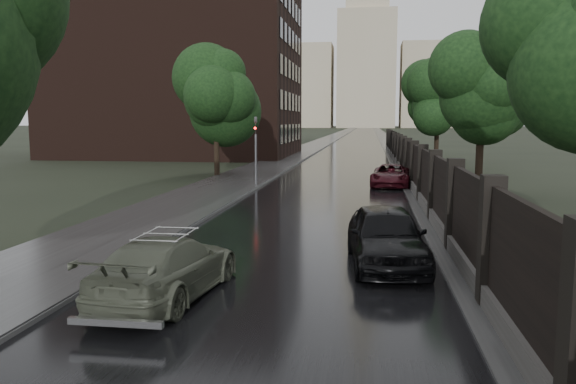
{
  "coord_description": "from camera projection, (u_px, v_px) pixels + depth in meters",
  "views": [
    {
      "loc": [
        2.13,
        -6.58,
        3.78
      ],
      "look_at": [
        -0.43,
        11.1,
        1.5
      ],
      "focal_mm": 35.0,
      "sensor_mm": 36.0,
      "label": 1
    }
  ],
  "objects": [
    {
      "name": "car_right_near",
      "position": [
        386.0,
        236.0,
        14.6
      ],
      "size": [
        2.29,
        4.81,
        1.59
      ],
      "primitive_type": "imported",
      "rotation": [
        0.0,
        0.0,
        0.09
      ],
      "color": "black",
      "rests_on": "ground"
    },
    {
      "name": "stalinist_tower",
      "position": [
        367.0,
        55.0,
        296.92
      ],
      "size": [
        92.0,
        30.0,
        159.0
      ],
      "color": "tan",
      "rests_on": "ground"
    },
    {
      "name": "brick_building",
      "position": [
        180.0,
        62.0,
        59.58
      ],
      "size": [
        24.0,
        18.0,
        20.0
      ],
      "primitive_type": "cube",
      "color": "black",
      "rests_on": "ground"
    },
    {
      "name": "car_right_far",
      "position": [
        391.0,
        175.0,
        32.26
      ],
      "size": [
        2.52,
        4.8,
        1.29
      ],
      "primitive_type": "imported",
      "rotation": [
        0.0,
        0.0,
        -0.08
      ],
      "color": "black",
      "rests_on": "ground"
    },
    {
      "name": "fence_right",
      "position": [
        406.0,
        162.0,
        37.89
      ],
      "size": [
        0.45,
        75.72,
        2.7
      ],
      "color": "#383533",
      "rests_on": "ground"
    },
    {
      "name": "tree_right_b",
      "position": [
        482.0,
        96.0,
        27.15
      ],
      "size": [
        4.08,
        4.08,
        7.01
      ],
      "color": "black",
      "rests_on": "ground"
    },
    {
      "name": "road",
      "position": [
        363.0,
        132.0,
        193.78
      ],
      "size": [
        8.0,
        420.0,
        0.02
      ],
      "primitive_type": "cube",
      "color": "black",
      "rests_on": "ground"
    },
    {
      "name": "traffic_light",
      "position": [
        256.0,
        145.0,
        32.09
      ],
      "size": [
        0.16,
        0.32,
        4.0
      ],
      "color": "#59595E",
      "rests_on": "ground"
    },
    {
      "name": "volga_sedan",
      "position": [
        167.0,
        267.0,
        12.0
      ],
      "size": [
        2.32,
        4.77,
        1.34
      ],
      "primitive_type": "imported",
      "rotation": [
        0.0,
        0.0,
        3.04
      ],
      "color": "#515645",
      "rests_on": "ground"
    },
    {
      "name": "tree_left_far",
      "position": [
        216.0,
        98.0,
        37.17
      ],
      "size": [
        4.25,
        4.25,
        7.39
      ],
      "color": "black",
      "rests_on": "ground"
    },
    {
      "name": "sidewalk_left",
      "position": [
        346.0,
        131.0,
        194.62
      ],
      "size": [
        4.0,
        420.0,
        0.16
      ],
      "primitive_type": "cube",
      "color": "#2D2D2D",
      "rests_on": "ground"
    },
    {
      "name": "verge_right",
      "position": [
        379.0,
        132.0,
        192.99
      ],
      "size": [
        3.0,
        420.0,
        0.08
      ],
      "primitive_type": "cube",
      "color": "#2D2D2D",
      "rests_on": "ground"
    },
    {
      "name": "tree_right_c",
      "position": [
        438.0,
        106.0,
        44.82
      ],
      "size": [
        4.08,
        4.08,
        7.01
      ],
      "color": "black",
      "rests_on": "ground"
    }
  ]
}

